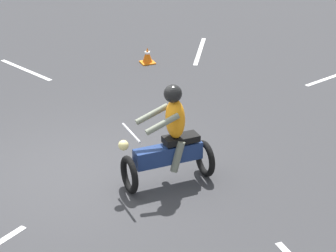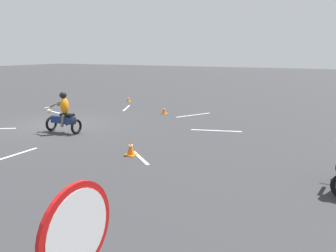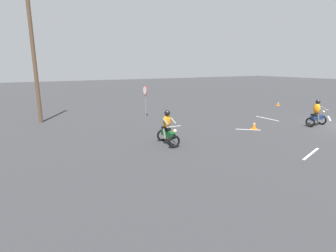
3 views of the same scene
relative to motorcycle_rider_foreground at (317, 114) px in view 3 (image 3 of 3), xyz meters
name	(u,v)px [view 3 (image 3 of 3)]	position (x,y,z in m)	size (l,w,h in m)	color
motorcycle_rider_foreground	(317,114)	(0.00, 0.00, 0.00)	(0.70, 1.52, 1.66)	black
motorcycle_rider_background	(168,129)	(1.18, 10.01, 0.00)	(1.53, 0.74, 1.66)	black
stop_sign	(145,95)	(7.94, 8.06, 0.91)	(0.70, 0.08, 2.30)	slate
traffic_cone_near_right	(278,104)	(6.79, -5.12, -0.55)	(0.32, 0.32, 0.36)	orange
traffic_cone_mid_left	(254,125)	(1.28, 4.04, -0.50)	(0.32, 0.32, 0.47)	orange
lane_stripe_e	(267,118)	(3.08, 0.75, -0.72)	(0.10, 2.01, 0.01)	silver
lane_stripe_ne	(248,130)	(1.36, 4.44, -0.72)	(0.10, 1.42, 0.01)	silver
lane_stripe_n	(311,154)	(-3.11, 5.33, -0.72)	(0.10, 2.08, 0.01)	silver
lane_stripe_se	(329,118)	(0.95, -3.22, -0.72)	(0.10, 2.00, 0.01)	silver
utility_pole_near	(34,58)	(9.66, 14.92, 3.46)	(0.24, 0.24, 8.37)	brown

